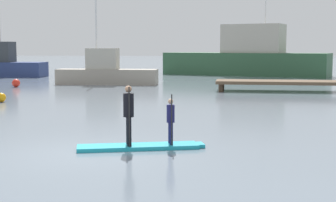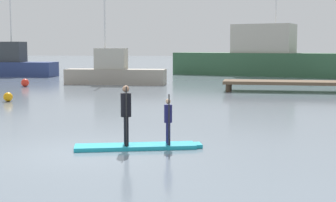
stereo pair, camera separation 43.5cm
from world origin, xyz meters
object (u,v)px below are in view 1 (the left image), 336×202
paddler_child_solo (171,119)px  mooring_buoy_near (16,83)px  paddler_adult (129,111)px  fishing_boat_green_midground (106,72)px  fishing_boat_white_large (247,57)px  paddleboard_near (141,147)px  mooring_buoy_far (1,97)px

paddler_child_solo → mooring_buoy_near: 21.74m
paddler_adult → fishing_boat_green_midground: 22.12m
fishing_boat_white_large → mooring_buoy_near: (-14.67, -15.08, -1.36)m
paddleboard_near → fishing_boat_green_midground: fishing_boat_green_midground is taller
paddler_adult → fishing_boat_green_midground: bearing=106.4°
mooring_buoy_near → mooring_buoy_far: bearing=-69.6°
fishing_boat_green_midground → mooring_buoy_near: fishing_boat_green_midground is taller
paddler_adult → paddler_child_solo: paddler_adult is taller
paddler_adult → fishing_boat_white_large: 33.44m
fishing_boat_white_large → fishing_boat_green_midground: size_ratio=2.17×
mooring_buoy_near → paddler_child_solo: bearing=-55.3°
paddleboard_near → mooring_buoy_near: bearing=122.7°
paddleboard_near → mooring_buoy_far: (-8.52, 9.71, 0.17)m
paddleboard_near → fishing_boat_white_large: size_ratio=0.22×
mooring_buoy_near → fishing_boat_white_large: bearing=45.8°
paddler_child_solo → paddler_adult: bearing=-163.3°
paddler_adult → paddler_child_solo: bearing=16.7°
fishing_boat_green_midground → fishing_boat_white_large: bearing=51.5°
paddler_child_solo → fishing_boat_green_midground: size_ratio=0.19×
paddler_child_solo → mooring_buoy_far: paddler_child_solo is taller
mooring_buoy_far → paddler_child_solo: bearing=-45.7°
paddler_child_solo → mooring_buoy_near: bearing=124.7°
paddleboard_near → paddler_adult: (-0.29, -0.10, 0.92)m
paddler_child_solo → mooring_buoy_near: paddler_child_solo is taller
paddleboard_near → paddler_child_solo: size_ratio=2.52×
paddler_child_solo → fishing_boat_white_large: bearing=86.0°
paddler_child_solo → mooring_buoy_near: (-12.37, 17.87, -0.50)m
paddleboard_near → mooring_buoy_far: 12.92m
paddleboard_near → paddler_child_solo: bearing=16.1°
paddler_adult → fishing_boat_white_large: (3.33, 33.26, 0.65)m
mooring_buoy_near → paddler_adult: bearing=-58.0°
fishing_boat_white_large → mooring_buoy_near: bearing=-134.2°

